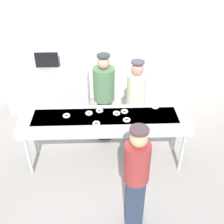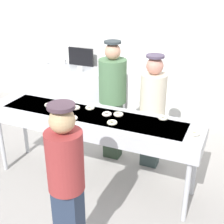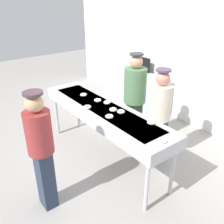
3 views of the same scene
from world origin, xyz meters
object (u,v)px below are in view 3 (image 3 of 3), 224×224
sugar_donut_2 (151,122)px  paper_cup_1 (130,66)px  paper_cup_0 (117,65)px  paper_cup_2 (135,73)px  worker_assistant (135,95)px  customer_waiting (41,147)px  sugar_donut_8 (162,140)px  sugar_donut_6 (87,107)px  fryer_conveyor (104,113)px  prep_counter (134,91)px  sugar_donut_4 (83,95)px  menu_display (142,64)px  sugar_donut_1 (113,109)px  sugar_donut_3 (109,116)px  worker_baker (160,112)px  sugar_donut_5 (107,102)px  sugar_donut_0 (121,112)px  sugar_donut_7 (98,100)px

sugar_donut_2 → paper_cup_1: (-2.42, 1.75, -0.03)m
paper_cup_0 → paper_cup_2: (0.82, -0.13, 0.00)m
worker_assistant → paper_cup_2: size_ratio=19.07×
sugar_donut_2 → customer_waiting: (-0.47, -1.42, -0.08)m
sugar_donut_8 → paper_cup_0: 3.60m
sugar_donut_8 → customer_waiting: customer_waiting is taller
sugar_donut_6 → paper_cup_2: 2.08m
fryer_conveyor → prep_counter: size_ratio=1.53×
prep_counter → paper_cup_1: (-0.35, 0.15, 0.50)m
worker_assistant → sugar_donut_4: bearing=52.6°
paper_cup_2 → menu_display: bearing=115.5°
sugar_donut_1 → paper_cup_0: size_ratio=1.29×
sugar_donut_3 → worker_baker: size_ratio=0.07×
customer_waiting → sugar_donut_5: bearing=91.9°
sugar_donut_6 → paper_cup_0: bearing=131.0°
fryer_conveyor → sugar_donut_2: sugar_donut_2 is taller
paper_cup_0 → sugar_donut_3: bearing=-41.1°
prep_counter → menu_display: size_ratio=3.50×
sugar_donut_0 → paper_cup_0: 2.77m
worker_baker → menu_display: size_ratio=3.19×
sugar_donut_6 → worker_baker: size_ratio=0.07×
sugar_donut_2 → menu_display: menu_display is taller
sugar_donut_7 → menu_display: bearing=116.5°
sugar_donut_4 → sugar_donut_8: same height
sugar_donut_1 → menu_display: (-1.42, 1.98, 0.09)m
sugar_donut_5 → worker_assistant: worker_assistant is taller
sugar_donut_4 → paper_cup_2: size_ratio=1.29×
worker_baker → prep_counter: worker_baker is taller
paper_cup_2 → sugar_donut_5: bearing=-57.4°
fryer_conveyor → worker_baker: size_ratio=1.68×
fryer_conveyor → worker_baker: bearing=50.3°
customer_waiting → menu_display: bearing=99.5°
worker_baker → paper_cup_2: size_ratio=17.66×
sugar_donut_0 → worker_assistant: (-0.32, 0.58, 0.02)m
sugar_donut_2 → prep_counter: (-2.07, 1.60, -0.54)m
sugar_donut_7 → worker_baker: bearing=36.6°
worker_baker → worker_assistant: bearing=17.5°
sugar_donut_6 → paper_cup_0: (-1.74, 2.00, -0.03)m
sugar_donut_0 → paper_cup_2: (-1.37, 1.56, -0.03)m
paper_cup_2 → menu_display: size_ratio=0.18×
sugar_donut_2 → worker_assistant: (-0.84, 0.46, 0.02)m
sugar_donut_1 → sugar_donut_6: (-0.32, -0.26, 0.00)m
sugar_donut_1 → menu_display: size_ratio=0.23×
sugar_donut_7 → worker_assistant: size_ratio=0.07×
sugar_donut_5 → prep_counter: sugar_donut_5 is taller
paper_cup_0 → sugar_donut_5: bearing=-42.7°
sugar_donut_2 → worker_assistant: 0.96m
sugar_donut_4 → prep_counter: sugar_donut_4 is taller
worker_baker → worker_assistant: (-0.58, -0.01, 0.10)m
sugar_donut_6 → sugar_donut_4: bearing=154.9°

